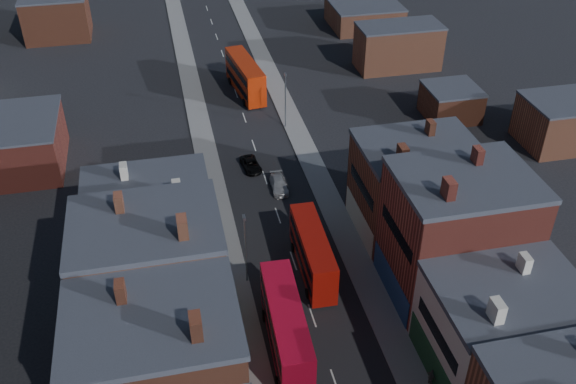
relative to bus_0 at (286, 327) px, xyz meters
name	(u,v)px	position (x,y,z in m)	size (l,w,h in m)	color
pavement_west	(211,175)	(-3.23, 29.49, -2.76)	(3.00, 200.00, 0.12)	gray
pavement_east	(312,163)	(9.77, 29.49, -2.76)	(3.00, 200.00, 0.12)	gray
lamp_post_2	(245,245)	(-1.93, 9.49, 1.88)	(0.25, 0.70, 8.12)	slate
lamp_post_3	(285,97)	(8.47, 39.49, 1.88)	(0.25, 0.70, 8.12)	slate
bus_0	(286,327)	(0.00, 0.00, 0.00)	(3.43, 12.20, 5.22)	#9F091F
bus_1	(313,252)	(4.77, 9.47, -0.26)	(2.98, 11.02, 4.74)	#B3120A
bus_2	(245,76)	(4.77, 51.29, 0.05)	(4.38, 12.59, 5.33)	#AB2307
car_2	(251,165)	(1.94, 29.90, -2.21)	(2.02, 4.38, 1.22)	black
car_3	(279,184)	(4.47, 24.72, -2.16)	(1.84, 4.53, 1.31)	#BABABA
ped_3	(431,377)	(10.97, -6.34, -1.86)	(0.98, 0.45, 1.68)	#504C45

